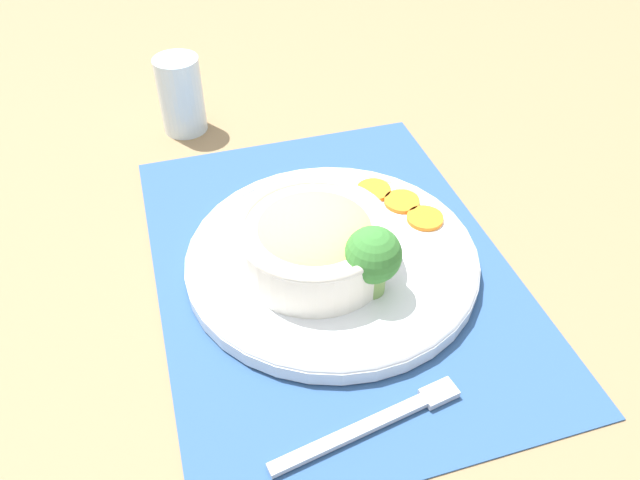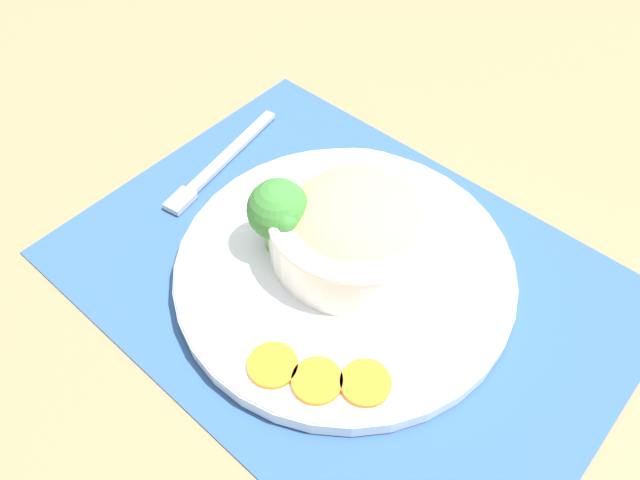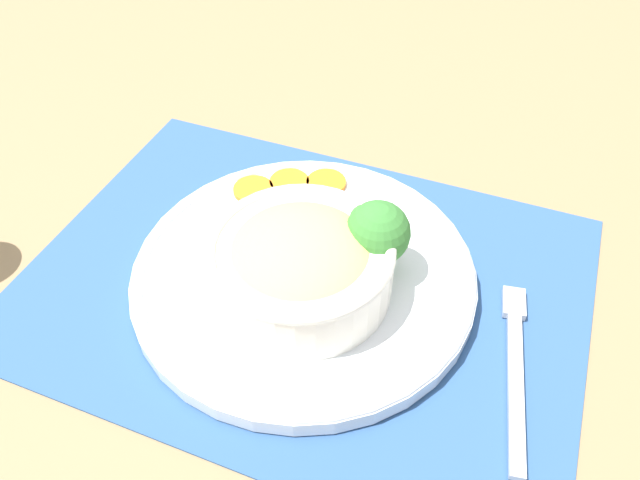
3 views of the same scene
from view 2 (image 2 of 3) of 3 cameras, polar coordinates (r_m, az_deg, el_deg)
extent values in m
plane|color=#8C704C|center=(0.60, 2.20, -3.44)|extent=(4.00, 4.00, 0.00)
cube|color=#2D5184|center=(0.60, 2.20, -3.33)|extent=(0.53, 0.40, 0.00)
cylinder|color=silver|center=(0.59, 2.23, -2.75)|extent=(0.32, 0.32, 0.02)
torus|color=silver|center=(0.58, 2.26, -2.27)|extent=(0.32, 0.32, 0.01)
cylinder|color=silver|center=(0.58, 3.20, 0.94)|extent=(0.16, 0.16, 0.05)
torus|color=silver|center=(0.56, 3.31, 2.66)|extent=(0.16, 0.16, 0.01)
ellipsoid|color=#EAC66B|center=(0.57, 3.26, 1.79)|extent=(0.13, 0.13, 0.06)
cylinder|color=#759E51|center=(0.59, -3.66, 0.46)|extent=(0.03, 0.03, 0.03)
sphere|color=#387A33|center=(0.56, -3.84, 2.78)|extent=(0.06, 0.06, 0.06)
sphere|color=#387A33|center=(0.55, -3.28, 1.83)|extent=(0.03, 0.03, 0.03)
sphere|color=#387A33|center=(0.57, -4.42, 4.02)|extent=(0.02, 0.02, 0.02)
cylinder|color=orange|center=(0.52, -4.34, -11.33)|extent=(0.04, 0.04, 0.01)
cylinder|color=orange|center=(0.51, -0.27, -12.74)|extent=(0.04, 0.04, 0.01)
cylinder|color=orange|center=(0.52, 4.19, -12.89)|extent=(0.04, 0.04, 0.01)
cube|color=#B7B7BC|center=(0.71, -8.69, 7.41)|extent=(0.05, 0.18, 0.01)
cube|color=#B7B7BC|center=(0.67, -12.64, 3.52)|extent=(0.03, 0.04, 0.01)
camera|label=1|loc=(0.81, -24.45, 47.90)|focal=35.00mm
camera|label=3|loc=(0.74, 16.24, 46.40)|focal=35.00mm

